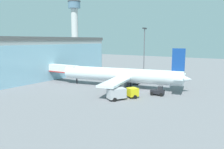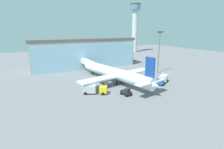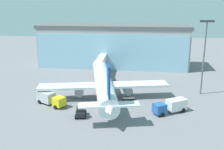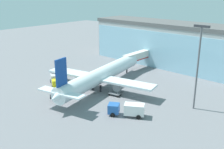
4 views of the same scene
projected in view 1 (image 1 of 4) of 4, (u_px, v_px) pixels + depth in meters
ground at (148, 91)px, 58.17m from camera, size 240.00×240.00×0.00m
terminal_building at (44, 57)px, 77.78m from camera, size 52.39×16.47×14.39m
jet_bridge at (61, 69)px, 70.10m from camera, size 2.37×13.31×5.54m
control_tower at (75, 26)px, 141.85m from camera, size 8.17×8.17×38.06m
apron_light_mast at (144, 47)px, 82.35m from camera, size 3.20×0.40×17.89m
airplane at (122, 75)px, 61.69m from camera, size 30.31×37.99×11.27m
catering_truck at (122, 93)px, 49.54m from camera, size 7.36×5.73×2.65m
fuel_truck at (167, 77)px, 70.12m from camera, size 7.43×5.53×2.65m
baggage_cart at (137, 83)px, 66.36m from camera, size 3.03×2.06×1.50m
pushback_tug at (158, 91)px, 53.27m from camera, size 2.52×3.40×2.30m
safety_cone_nose at (153, 90)px, 57.42m from camera, size 0.36×0.36×0.55m
safety_cone_wingtip at (147, 80)px, 72.80m from camera, size 0.36×0.36×0.55m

